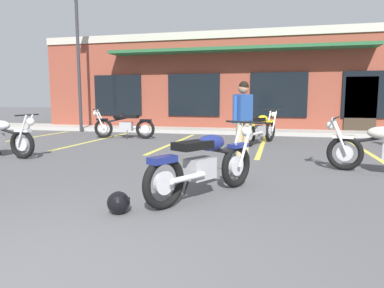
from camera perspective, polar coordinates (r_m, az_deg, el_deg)
ground_plane at (r=6.01m, az=-3.06°, el=-5.22°), size 80.00×80.00×0.00m
sidewalk_kerb at (r=13.71m, az=6.64°, el=2.15°), size 22.00×1.80×0.14m
brick_storefront_building at (r=17.22m, az=8.27°, el=9.55°), size 16.74×7.12×3.96m
painted_stall_lines at (r=10.18m, az=4.06°, el=-0.01°), size 12.96×4.80×0.01m
motorcycle_foreground_classic at (r=4.68m, az=2.18°, el=-3.05°), size 1.29×1.90×0.98m
motorcycle_silver_naked at (r=11.82m, az=-11.06°, el=3.14°), size 2.11×0.66×0.98m
motorcycle_green_cafe_racer at (r=10.37m, az=11.10°, el=2.56°), size 1.05×2.01×0.98m
person_in_black_shirt at (r=7.59m, az=8.25°, el=4.60°), size 0.43×0.55×1.68m
helmet_on_pavement at (r=4.15m, az=-11.84°, el=-9.29°), size 0.26×0.26×0.26m
parking_lot_lamp_post at (r=14.67m, az=-18.27°, el=15.66°), size 0.24×0.76×5.50m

